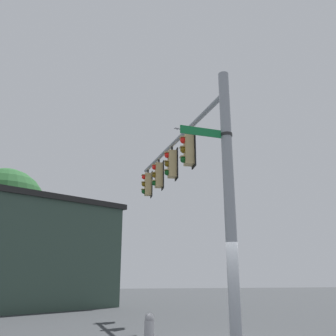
# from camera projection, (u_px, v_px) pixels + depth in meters

# --- Properties ---
(signal_pole) EXTENTS (0.29, 0.29, 7.22)m
(signal_pole) POSITION_uv_depth(u_px,v_px,m) (229.00, 198.00, 9.19)
(signal_pole) COLOR gray
(signal_pole) RESTS_ON ground
(mast_arm) EXTENTS (8.15, 1.39, 0.16)m
(mast_arm) POSITION_uv_depth(u_px,v_px,m) (174.00, 143.00, 13.77)
(mast_arm) COLOR gray
(traffic_light_nearest_pole) EXTENTS (0.54, 0.49, 1.31)m
(traffic_light_nearest_pole) POSITION_uv_depth(u_px,v_px,m) (188.00, 150.00, 12.24)
(traffic_light_nearest_pole) COLOR black
(traffic_light_mid_inner) EXTENTS (0.54, 0.49, 1.31)m
(traffic_light_mid_inner) POSITION_uv_depth(u_px,v_px,m) (172.00, 164.00, 13.78)
(traffic_light_mid_inner) COLOR black
(traffic_light_mid_outer) EXTENTS (0.54, 0.49, 1.31)m
(traffic_light_mid_outer) POSITION_uv_depth(u_px,v_px,m) (158.00, 175.00, 15.33)
(traffic_light_mid_outer) COLOR black
(traffic_light_arm_end) EXTENTS (0.54, 0.49, 1.31)m
(traffic_light_arm_end) POSITION_uv_depth(u_px,v_px,m) (147.00, 184.00, 16.87)
(traffic_light_arm_end) COLOR black
(street_name_sign) EXTENTS (0.38, 1.48, 0.22)m
(street_name_sign) POSITION_uv_depth(u_px,v_px,m) (214.00, 133.00, 9.57)
(street_name_sign) COLOR #147238
(bird_flying) EXTENTS (0.23, 0.30, 0.08)m
(bird_flying) POSITION_uv_depth(u_px,v_px,m) (177.00, 129.00, 17.39)
(bird_flying) COLOR gray
(storefront_building) EXTENTS (12.06, 13.07, 5.75)m
(storefront_building) POSITION_uv_depth(u_px,v_px,m) (4.00, 252.00, 19.38)
(storefront_building) COLOR #33473D
(storefront_building) RESTS_ON ground
(tree_by_storefront) EXTENTS (4.09, 4.09, 7.24)m
(tree_by_storefront) POSITION_uv_depth(u_px,v_px,m) (4.00, 207.00, 19.00)
(tree_by_storefront) COLOR #4C3823
(tree_by_storefront) RESTS_ON ground
(fire_hydrant) EXTENTS (0.35, 0.24, 0.82)m
(fire_hydrant) POSITION_uv_depth(u_px,v_px,m) (149.00, 331.00, 8.78)
(fire_hydrant) COLOR #99999E
(fire_hydrant) RESTS_ON ground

